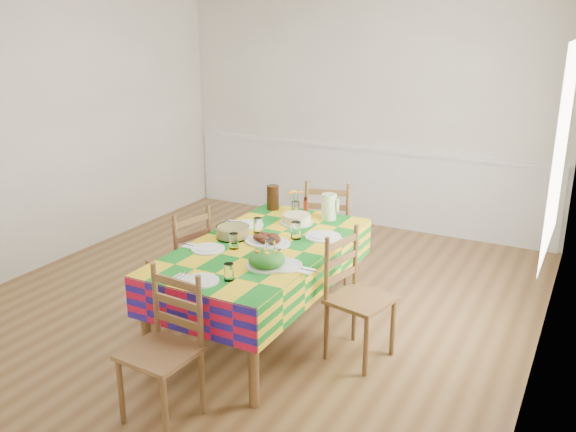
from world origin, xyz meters
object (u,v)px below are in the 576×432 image
object	(u,v)px
chair_near	(164,349)
chair_far	(329,230)
meat_platter	(267,240)
chair_left	(183,261)
tea_pitcher	(273,197)
chair_right	(356,298)
dining_table	(263,254)
green_pitcher	(329,207)

from	to	relation	value
chair_near	chair_far	size ratio (longest dim) A/B	0.95
meat_platter	chair_near	size ratio (longest dim) A/B	0.39
meat_platter	chair_left	bearing A→B (deg)	-177.17
tea_pitcher	chair_left	size ratio (longest dim) A/B	0.23
meat_platter	chair_right	bearing A→B (deg)	-1.59
dining_table	tea_pitcher	world-z (taller)	tea_pitcher
tea_pitcher	chair_far	xyz separation A→B (m)	(0.37, 0.38, -0.36)
meat_platter	chair_left	xyz separation A→B (m)	(-0.77, -0.04, -0.31)
chair_far	chair_right	distance (m)	1.38
chair_near	chair_right	xyz separation A→B (m)	(0.74, 1.19, 0.00)
chair_near	meat_platter	bearing A→B (deg)	93.07
green_pitcher	chair_near	xyz separation A→B (m)	(-0.18, -1.95, -0.38)
green_pitcher	chair_right	bearing A→B (deg)	-53.71
chair_near	chair_left	bearing A→B (deg)	126.51
dining_table	chair_right	xyz separation A→B (m)	(0.75, 0.01, -0.19)
meat_platter	chair_far	world-z (taller)	chair_far
green_pitcher	tea_pitcher	bearing A→B (deg)	177.36
chair_far	dining_table	bearing A→B (deg)	73.62
chair_near	chair_right	distance (m)	1.40
tea_pitcher	dining_table	bearing A→B (deg)	-65.58
dining_table	tea_pitcher	bearing A→B (deg)	114.42
dining_table	chair_near	distance (m)	1.19
green_pitcher	chair_near	distance (m)	1.99
green_pitcher	dining_table	bearing A→B (deg)	-103.59
chair_left	tea_pitcher	bearing A→B (deg)	166.31
chair_near	chair_far	bearing A→B (deg)	93.62
dining_table	chair_far	size ratio (longest dim) A/B	1.94
chair_left	chair_right	xyz separation A→B (m)	(1.49, 0.02, 0.00)
meat_platter	chair_right	size ratio (longest dim) A/B	0.39
chair_far	chair_right	bearing A→B (deg)	106.36
meat_platter	chair_near	distance (m)	1.24
dining_table	tea_pitcher	distance (m)	0.89
chair_right	chair_left	bearing A→B (deg)	102.93
meat_platter	chair_right	xyz separation A→B (m)	(0.73, -0.02, -0.30)
tea_pitcher	chair_near	xyz separation A→B (m)	(0.36, -1.97, -0.38)
tea_pitcher	chair_right	xyz separation A→B (m)	(1.11, -0.79, -0.38)
green_pitcher	chair_far	size ratio (longest dim) A/B	0.22
tea_pitcher	chair_near	bearing A→B (deg)	-79.54
meat_platter	green_pitcher	xyz separation A→B (m)	(0.17, 0.74, 0.08)
green_pitcher	tea_pitcher	distance (m)	0.55
chair_right	dining_table	bearing A→B (deg)	102.94
dining_table	chair_near	bearing A→B (deg)	-89.86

